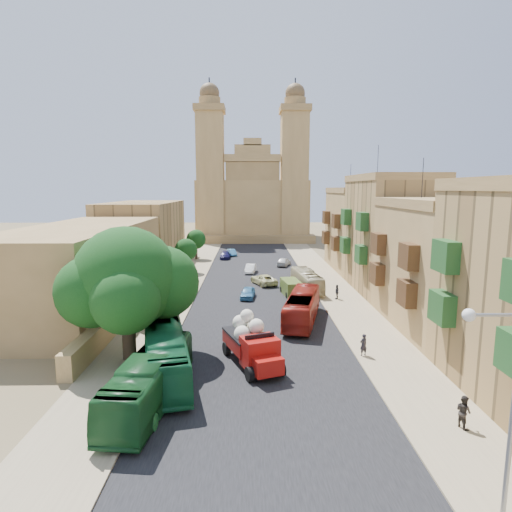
{
  "coord_description": "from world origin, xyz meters",
  "views": [
    {
      "loc": [
        -0.88,
        -25.52,
        12.13
      ],
      "look_at": [
        0.0,
        26.0,
        4.0
      ],
      "focal_mm": 30.0,
      "sensor_mm": 36.0,
      "label": 1
    }
  ],
  "objects_px": {
    "bus_green_north": "(165,354)",
    "pedestrian_b": "(464,412)",
    "church": "(252,200)",
    "car_blue_b": "(232,252)",
    "street_tree_b": "(171,267)",
    "bus_cream_east": "(307,281)",
    "car_white_a": "(251,269)",
    "car_white_b": "(284,262)",
    "car_blue_a": "(248,293)",
    "streetlamp": "(501,394)",
    "red_truck": "(252,342)",
    "car_cream": "(264,280)",
    "car_dkblue": "(225,255)",
    "pedestrian_a": "(363,345)",
    "pedestrian_c": "(337,292)",
    "ficus_tree": "(128,282)",
    "bus_green_south": "(150,379)",
    "street_tree_d": "(196,239)",
    "street_tree_c": "(186,250)",
    "olive_pickup": "(291,288)",
    "bus_red_east": "(302,307)",
    "street_tree_a": "(147,288)"
  },
  "relations": [
    {
      "from": "bus_red_east",
      "to": "pedestrian_b",
      "type": "distance_m",
      "value": 18.71
    },
    {
      "from": "street_tree_b",
      "to": "olive_pickup",
      "type": "distance_m",
      "value": 14.25
    },
    {
      "from": "pedestrian_b",
      "to": "red_truck",
      "type": "bearing_deg",
      "value": 35.48
    },
    {
      "from": "pedestrian_c",
      "to": "car_white_a",
      "type": "bearing_deg",
      "value": -150.46
    },
    {
      "from": "bus_green_north",
      "to": "pedestrian_c",
      "type": "bearing_deg",
      "value": 38.89
    },
    {
      "from": "church",
      "to": "car_blue_b",
      "type": "distance_m",
      "value": 28.46
    },
    {
      "from": "red_truck",
      "to": "bus_cream_east",
      "type": "relative_size",
      "value": 0.77
    },
    {
      "from": "street_tree_b",
      "to": "car_white_a",
      "type": "xyz_separation_m",
      "value": [
        9.36,
        11.61,
        -2.36
      ]
    },
    {
      "from": "olive_pickup",
      "to": "car_cream",
      "type": "relative_size",
      "value": 0.92
    },
    {
      "from": "ficus_tree",
      "to": "streetlamp",
      "type": "distance_m",
      "value": 23.45
    },
    {
      "from": "car_white_a",
      "to": "car_white_b",
      "type": "bearing_deg",
      "value": 54.05
    },
    {
      "from": "car_dkblue",
      "to": "car_blue_b",
      "type": "relative_size",
      "value": 1.16
    },
    {
      "from": "bus_cream_east",
      "to": "car_cream",
      "type": "distance_m",
      "value": 6.08
    },
    {
      "from": "street_tree_b",
      "to": "pedestrian_c",
      "type": "relative_size",
      "value": 2.71
    },
    {
      "from": "pedestrian_c",
      "to": "car_dkblue",
      "type": "bearing_deg",
      "value": -156.14
    },
    {
      "from": "car_blue_b",
      "to": "street_tree_b",
      "type": "bearing_deg",
      "value": -116.92
    },
    {
      "from": "bus_green_north",
      "to": "pedestrian_b",
      "type": "bearing_deg",
      "value": -34.26
    },
    {
      "from": "car_white_a",
      "to": "car_blue_b",
      "type": "xyz_separation_m",
      "value": [
        -3.37,
        16.29,
        -0.04
      ]
    },
    {
      "from": "car_white_b",
      "to": "car_blue_b",
      "type": "distance_m",
      "value": 13.75
    },
    {
      "from": "streetlamp",
      "to": "red_truck",
      "type": "bearing_deg",
      "value": 119.77
    },
    {
      "from": "car_blue_a",
      "to": "pedestrian_a",
      "type": "relative_size",
      "value": 2.21
    },
    {
      "from": "car_dkblue",
      "to": "street_tree_c",
      "type": "bearing_deg",
      "value": -110.7
    },
    {
      "from": "car_white_b",
      "to": "street_tree_d",
      "type": "bearing_deg",
      "value": -5.69
    },
    {
      "from": "street_tree_b",
      "to": "bus_cream_east",
      "type": "xyz_separation_m",
      "value": [
        16.08,
        0.59,
        -1.77
      ]
    },
    {
      "from": "bus_green_south",
      "to": "pedestrian_b",
      "type": "height_order",
      "value": "bus_green_south"
    },
    {
      "from": "bus_cream_east",
      "to": "car_white_b",
      "type": "bearing_deg",
      "value": -92.33
    },
    {
      "from": "street_tree_a",
      "to": "bus_cream_east",
      "type": "relative_size",
      "value": 0.57
    },
    {
      "from": "car_dkblue",
      "to": "pedestrian_a",
      "type": "bearing_deg",
      "value": -72.93
    },
    {
      "from": "street_tree_d",
      "to": "streetlamp",
      "type": "xyz_separation_m",
      "value": [
        17.72,
        -60.0,
        1.74
      ]
    },
    {
      "from": "car_blue_a",
      "to": "car_dkblue",
      "type": "bearing_deg",
      "value": 105.16
    },
    {
      "from": "streetlamp",
      "to": "pedestrian_b",
      "type": "distance_m",
      "value": 8.27
    },
    {
      "from": "car_white_b",
      "to": "car_blue_a",
      "type": "bearing_deg",
      "value": 93.38
    },
    {
      "from": "red_truck",
      "to": "pedestrian_b",
      "type": "distance_m",
      "value": 13.47
    },
    {
      "from": "pedestrian_a",
      "to": "pedestrian_c",
      "type": "bearing_deg",
      "value": -117.62
    },
    {
      "from": "bus_cream_east",
      "to": "pedestrian_c",
      "type": "distance_m",
      "value": 5.03
    },
    {
      "from": "bus_cream_east",
      "to": "street_tree_d",
      "type": "bearing_deg",
      "value": -62.67
    },
    {
      "from": "pedestrian_b",
      "to": "car_blue_a",
      "type": "bearing_deg",
      "value": 5.05
    },
    {
      "from": "ficus_tree",
      "to": "street_tree_d",
      "type": "distance_m",
      "value": 44.05
    },
    {
      "from": "bus_cream_east",
      "to": "car_cream",
      "type": "bearing_deg",
      "value": -40.23
    },
    {
      "from": "church",
      "to": "car_blue_b",
      "type": "height_order",
      "value": "church"
    },
    {
      "from": "bus_green_north",
      "to": "car_blue_b",
      "type": "xyz_separation_m",
      "value": [
        2.31,
        50.9,
        -0.93
      ]
    },
    {
      "from": "ficus_tree",
      "to": "bus_green_south",
      "type": "height_order",
      "value": "ficus_tree"
    },
    {
      "from": "streetlamp",
      "to": "car_blue_b",
      "type": "distance_m",
      "value": 65.13
    },
    {
      "from": "bus_green_south",
      "to": "street_tree_d",
      "type": "bearing_deg",
      "value": 100.04
    },
    {
      "from": "bus_red_east",
      "to": "bus_cream_east",
      "type": "height_order",
      "value": "bus_red_east"
    },
    {
      "from": "streetlamp",
      "to": "car_blue_a",
      "type": "height_order",
      "value": "streetlamp"
    },
    {
      "from": "bus_green_north",
      "to": "pedestrian_b",
      "type": "relative_size",
      "value": 6.3
    },
    {
      "from": "car_blue_a",
      "to": "pedestrian_b",
      "type": "height_order",
      "value": "pedestrian_b"
    },
    {
      "from": "bus_green_south",
      "to": "bus_green_north",
      "type": "height_order",
      "value": "bus_green_north"
    },
    {
      "from": "street_tree_b",
      "to": "bus_red_east",
      "type": "distance_m",
      "value": 18.3
    }
  ]
}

